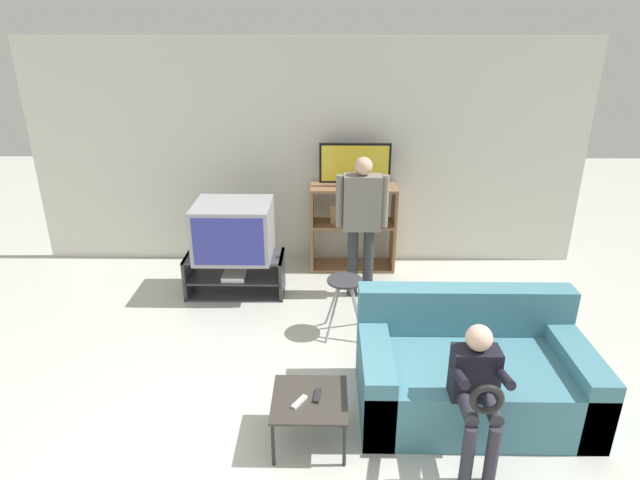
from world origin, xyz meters
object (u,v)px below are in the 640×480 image
(television_flat, at_px, (355,166))
(folding_stool, at_px, (345,290))
(person_standing_adult, at_px, (362,215))
(tv_stand, at_px, (235,274))
(person_seated_child, at_px, (477,386))
(television_main, at_px, (234,230))
(snack_table, at_px, (310,402))
(remote_control_black, at_px, (317,395))
(remote_control_white, at_px, (299,402))
(couch, at_px, (471,373))
(media_shelf, at_px, (353,227))

(television_flat, xyz_separation_m, folding_stool, (-0.14, -1.50, -0.78))
(person_standing_adult, bearing_deg, folding_stool, -103.51)
(tv_stand, height_order, person_seated_child, person_seated_child)
(television_main, distance_m, snack_table, 2.40)
(person_standing_adult, bearing_deg, remote_control_black, -100.78)
(person_standing_adult, bearing_deg, remote_control_white, -103.35)
(folding_stool, distance_m, couch, 1.37)
(snack_table, bearing_deg, tv_stand, 111.54)
(remote_control_white, bearing_deg, person_seated_child, 27.03)
(couch, distance_m, person_standing_adult, 2.02)
(tv_stand, relative_size, remote_control_black, 7.19)
(remote_control_black, height_order, person_seated_child, person_seated_child)
(tv_stand, bearing_deg, remote_control_black, -67.17)
(folding_stool, bearing_deg, couch, -47.43)
(media_shelf, height_order, remote_control_white, media_shelf)
(tv_stand, xyz_separation_m, couch, (2.07, -1.80, 0.07))
(snack_table, relative_size, couch, 0.31)
(tv_stand, height_order, television_main, television_main)
(folding_stool, relative_size, person_seated_child, 0.58)
(media_shelf, relative_size, remote_control_white, 6.96)
(media_shelf, xyz_separation_m, person_standing_adult, (0.05, -0.71, 0.40))
(media_shelf, xyz_separation_m, couch, (0.79, -2.49, -0.23))
(remote_control_black, bearing_deg, remote_control_white, -143.21)
(media_shelf, xyz_separation_m, person_seated_child, (0.66, -3.05, 0.07))
(television_flat, distance_m, folding_stool, 1.70)
(media_shelf, relative_size, person_standing_adult, 0.66)
(remote_control_white, relative_size, person_standing_adult, 0.10)
(remote_control_white, height_order, person_standing_adult, person_standing_adult)
(television_main, bearing_deg, folding_stool, -35.26)
(remote_control_black, bearing_deg, folding_stool, 87.34)
(television_main, xyz_separation_m, remote_control_black, (0.91, -2.19, -0.36))
(snack_table, height_order, person_seated_child, person_seated_child)
(television_flat, distance_m, person_seated_child, 3.20)
(media_shelf, bearing_deg, couch, -72.46)
(snack_table, distance_m, person_standing_adult, 2.30)
(person_seated_child, bearing_deg, television_flat, 102.00)
(remote_control_black, distance_m, person_seated_child, 1.05)
(remote_control_white, bearing_deg, couch, 52.04)
(person_standing_adult, bearing_deg, television_main, 178.84)
(remote_control_black, distance_m, couch, 1.21)
(remote_control_white, relative_size, person_seated_child, 0.15)
(folding_stool, distance_m, remote_control_black, 1.41)
(snack_table, bearing_deg, folding_stool, 78.85)
(television_main, height_order, folding_stool, television_main)
(tv_stand, xyz_separation_m, snack_table, (0.87, -2.21, 0.11))
(television_flat, xyz_separation_m, snack_table, (-0.42, -2.91, -0.91))
(folding_stool, bearing_deg, person_seated_child, -63.06)
(television_flat, xyz_separation_m, remote_control_black, (-0.37, -2.89, -0.87))
(television_flat, height_order, folding_stool, television_flat)
(media_shelf, xyz_separation_m, folding_stool, (-0.13, -1.49, -0.06))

